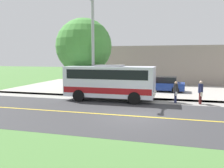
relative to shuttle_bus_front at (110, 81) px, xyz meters
The scene contains 12 objects.
ground_plane 5.48m from the shuttle_bus_front, 30.34° to the left, with size 120.00×120.00×0.00m, color #477238.
road_surface 5.48m from the shuttle_bus_front, 30.34° to the left, with size 8.00×100.00×0.01m, color #333335.
sidewalk 3.13m from the shuttle_bus_front, 103.88° to the left, with size 2.40×100.00×0.01m, color gray.
parking_lot_surface 9.80m from the shuttle_bus_front, 144.24° to the left, with size 14.00×36.00×0.01m, color #9E9991.
road_centre_line 5.48m from the shuttle_bus_front, 30.34° to the left, with size 0.16×100.00×0.00m, color gold.
shuttle_bus_front is the anchor object (origin of this frame).
pedestrian_with_bags 6.74m from the shuttle_bus_front, 91.44° to the left, with size 0.72×0.34×1.68m.
pedestrian_waiting 5.03m from the shuttle_bus_front, 92.32° to the left, with size 0.72×0.34×1.59m.
street_light_pole 3.26m from the shuttle_bus_front, 102.06° to the right, with size 1.97×0.24×7.92m.
parked_car_near 7.02m from the shuttle_bus_front, 148.01° to the left, with size 2.12×4.45×1.45m.
tree_curbside 5.20m from the shuttle_bus_front, 130.85° to the right, with size 5.13×5.13×6.91m.
commercial_building 17.73m from the shuttle_bus_front, 162.12° to the left, with size 10.00×23.69×4.77m, color gray.
Camera 1 is at (12.93, 2.22, 3.38)m, focal length 37.42 mm.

